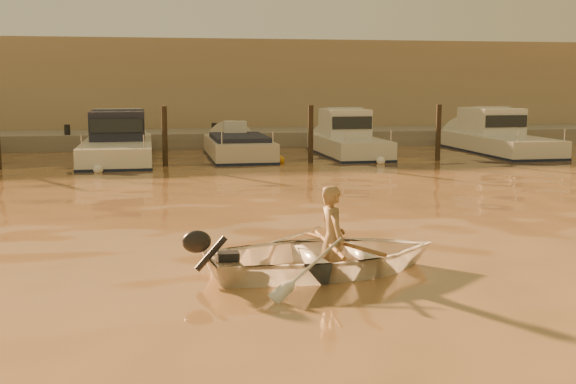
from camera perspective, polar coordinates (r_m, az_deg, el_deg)
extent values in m
plane|color=#91603A|center=(11.01, -7.02, -6.04)|extent=(160.00, 160.00, 0.00)
imported|color=white|center=(10.71, 3.02, -5.05)|extent=(3.82, 2.94, 0.73)
imported|color=olive|center=(10.69, 3.54, -3.72)|extent=(0.45, 0.62, 1.59)
cylinder|color=brown|center=(10.76, 4.28, -4.05)|extent=(0.74, 2.00, 0.13)
cylinder|color=brown|center=(10.68, 3.28, -4.13)|extent=(0.17, 2.10, 0.13)
cylinder|color=#2D2319|center=(24.51, -9.71, 4.15)|extent=(0.18, 0.18, 2.20)
cylinder|color=#2D2319|center=(25.11, 1.80, 4.37)|extent=(0.18, 0.18, 2.20)
cylinder|color=#2D2319|center=(26.53, 11.79, 4.42)|extent=(0.18, 0.18, 2.20)
sphere|color=white|center=(23.13, -14.77, 1.73)|extent=(0.30, 0.30, 0.30)
sphere|color=orange|center=(25.13, -0.61, 2.55)|extent=(0.30, 0.30, 0.30)
sphere|color=white|center=(25.00, 7.35, 2.44)|extent=(0.30, 0.30, 0.30)
cube|color=gray|center=(32.25, -9.61, 3.87)|extent=(52.00, 4.00, 1.00)
cube|color=#9E8466|center=(37.64, -9.89, 7.97)|extent=(46.00, 7.00, 4.80)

